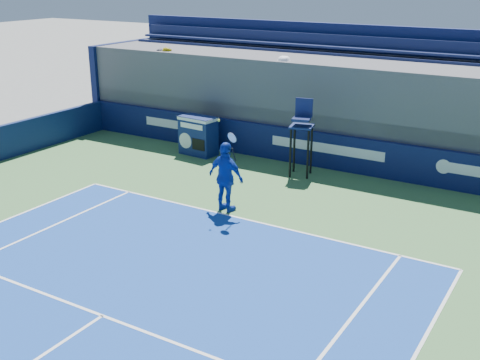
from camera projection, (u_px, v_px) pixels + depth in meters
The scene contains 5 objects.
back_hoarding at pixel (327, 151), 19.95m from camera, with size 20.40×0.21×1.20m.
match_clock at pixel (198, 135), 21.40m from camera, with size 1.38×0.84×1.40m.
umpire_chair at pixel (302, 129), 18.97m from camera, with size 0.85×0.85×2.48m.
tennis_player at pixel (226, 177), 16.24m from camera, with size 1.19×0.62×2.57m.
stadium_seating at pixel (352, 103), 21.20m from camera, with size 21.00×4.05×4.40m.
Camera 1 is at (7.43, -0.80, 6.26)m, focal length 45.00 mm.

